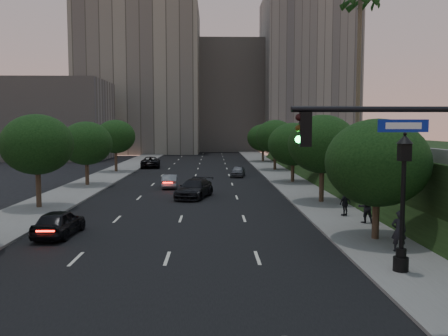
{
  "coord_description": "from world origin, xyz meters",
  "views": [
    {
      "loc": [
        2.02,
        -15.53,
        5.83
      ],
      "look_at": [
        2.64,
        9.93,
        3.6
      ],
      "focal_mm": 38.0,
      "sensor_mm": 36.0,
      "label": 1
    }
  ],
  "objects_px": {
    "pedestrian_a": "(399,231)",
    "pedestrian_c": "(345,203)",
    "sedan_mid_left": "(170,181)",
    "sedan_near_left": "(59,223)",
    "street_lamp": "(403,209)",
    "sedan_near_right": "(194,189)",
    "pedestrian_b": "(366,207)",
    "sedan_far_left": "(151,162)",
    "traffic_signal_mast": "(443,204)",
    "sedan_far_right": "(238,171)"
  },
  "relations": [
    {
      "from": "street_lamp",
      "to": "sedan_near_left",
      "type": "bearing_deg",
      "value": 156.04
    },
    {
      "from": "sedan_near_right",
      "to": "street_lamp",
      "type": "bearing_deg",
      "value": -50.96
    },
    {
      "from": "traffic_signal_mast",
      "to": "sedan_mid_left",
      "type": "relative_size",
      "value": 1.78
    },
    {
      "from": "sedan_far_left",
      "to": "sedan_far_right",
      "type": "bearing_deg",
      "value": 127.39
    },
    {
      "from": "pedestrian_a",
      "to": "pedestrian_c",
      "type": "bearing_deg",
      "value": -83.65
    },
    {
      "from": "sedan_near_right",
      "to": "sedan_far_left",
      "type": "bearing_deg",
      "value": 119.6
    },
    {
      "from": "sedan_mid_left",
      "to": "pedestrian_c",
      "type": "distance_m",
      "value": 19.73
    },
    {
      "from": "sedan_far_left",
      "to": "pedestrian_a",
      "type": "xyz_separation_m",
      "value": [
        17.32,
        -46.48,
        0.3
      ]
    },
    {
      "from": "sedan_near_right",
      "to": "pedestrian_b",
      "type": "height_order",
      "value": "pedestrian_b"
    },
    {
      "from": "street_lamp",
      "to": "sedan_far_left",
      "type": "relative_size",
      "value": 0.99
    },
    {
      "from": "street_lamp",
      "to": "sedan_mid_left",
      "type": "xyz_separation_m",
      "value": [
        -11.5,
        26.84,
        -1.99
      ]
    },
    {
      "from": "sedan_mid_left",
      "to": "pedestrian_a",
      "type": "relative_size",
      "value": 2.09
    },
    {
      "from": "sedan_near_left",
      "to": "sedan_far_right",
      "type": "distance_m",
      "value": 31.82
    },
    {
      "from": "street_lamp",
      "to": "sedan_far_right",
      "type": "relative_size",
      "value": 1.47
    },
    {
      "from": "sedan_near_right",
      "to": "pedestrian_b",
      "type": "xyz_separation_m",
      "value": [
        10.55,
        -10.97,
        0.32
      ]
    },
    {
      "from": "sedan_near_left",
      "to": "pedestrian_c",
      "type": "bearing_deg",
      "value": -160.58
    },
    {
      "from": "sedan_mid_left",
      "to": "street_lamp",
      "type": "bearing_deg",
      "value": 110.34
    },
    {
      "from": "traffic_signal_mast",
      "to": "pedestrian_b",
      "type": "xyz_separation_m",
      "value": [
        2.61,
        14.56,
        -2.59
      ]
    },
    {
      "from": "traffic_signal_mast",
      "to": "pedestrian_b",
      "type": "distance_m",
      "value": 15.02
    },
    {
      "from": "street_lamp",
      "to": "sedan_mid_left",
      "type": "distance_m",
      "value": 29.27
    },
    {
      "from": "sedan_far_left",
      "to": "pedestrian_b",
      "type": "relative_size",
      "value": 3.05
    },
    {
      "from": "traffic_signal_mast",
      "to": "sedan_mid_left",
      "type": "xyz_separation_m",
      "value": [
        -10.54,
        32.0,
        -3.03
      ]
    },
    {
      "from": "pedestrian_b",
      "to": "sedan_far_right",
      "type": "bearing_deg",
      "value": -81.44
    },
    {
      "from": "sedan_mid_left",
      "to": "sedan_near_right",
      "type": "distance_m",
      "value": 6.97
    },
    {
      "from": "sedan_far_left",
      "to": "sedan_far_right",
      "type": "relative_size",
      "value": 1.49
    },
    {
      "from": "sedan_near_left",
      "to": "pedestrian_a",
      "type": "distance_m",
      "value": 17.13
    },
    {
      "from": "sedan_near_left",
      "to": "sedan_mid_left",
      "type": "xyz_separation_m",
      "value": [
        4.09,
        19.91,
        -0.08
      ]
    },
    {
      "from": "sedan_far_left",
      "to": "sedan_near_right",
      "type": "distance_m",
      "value": 29.95
    },
    {
      "from": "street_lamp",
      "to": "sedan_near_right",
      "type": "relative_size",
      "value": 1.06
    },
    {
      "from": "traffic_signal_mast",
      "to": "pedestrian_b",
      "type": "relative_size",
      "value": 3.74
    },
    {
      "from": "pedestrian_a",
      "to": "pedestrian_c",
      "type": "distance_m",
      "value": 8.69
    },
    {
      "from": "street_lamp",
      "to": "pedestrian_b",
      "type": "distance_m",
      "value": 9.67
    },
    {
      "from": "street_lamp",
      "to": "sedan_far_left",
      "type": "distance_m",
      "value": 52.04
    },
    {
      "from": "pedestrian_c",
      "to": "pedestrian_a",
      "type": "bearing_deg",
      "value": 57.7
    },
    {
      "from": "street_lamp",
      "to": "traffic_signal_mast",
      "type": "bearing_deg",
      "value": -100.61
    },
    {
      "from": "traffic_signal_mast",
      "to": "pedestrian_a",
      "type": "height_order",
      "value": "traffic_signal_mast"
    },
    {
      "from": "sedan_near_right",
      "to": "sedan_mid_left",
      "type": "bearing_deg",
      "value": 127.24
    },
    {
      "from": "pedestrian_c",
      "to": "sedan_near_left",
      "type": "bearing_deg",
      "value": -16.69
    },
    {
      "from": "sedan_mid_left",
      "to": "pedestrian_c",
      "type": "xyz_separation_m",
      "value": [
        12.55,
        -15.22,
        0.3
      ]
    },
    {
      "from": "pedestrian_a",
      "to": "pedestrian_b",
      "type": "height_order",
      "value": "pedestrian_a"
    },
    {
      "from": "traffic_signal_mast",
      "to": "sedan_near_right",
      "type": "xyz_separation_m",
      "value": [
        -7.94,
        25.53,
        -2.91
      ]
    },
    {
      "from": "sedan_near_left",
      "to": "sedan_mid_left",
      "type": "height_order",
      "value": "sedan_near_left"
    },
    {
      "from": "sedan_near_left",
      "to": "sedan_near_right",
      "type": "height_order",
      "value": "sedan_near_right"
    },
    {
      "from": "pedestrian_a",
      "to": "sedan_far_right",
      "type": "bearing_deg",
      "value": -74.51
    },
    {
      "from": "sedan_mid_left",
      "to": "sedan_far_left",
      "type": "bearing_deg",
      "value": -80.96
    },
    {
      "from": "sedan_near_left",
      "to": "sedan_far_right",
      "type": "height_order",
      "value": "sedan_near_left"
    },
    {
      "from": "pedestrian_c",
      "to": "sedan_near_right",
      "type": "bearing_deg",
      "value": -73.76
    },
    {
      "from": "pedestrian_a",
      "to": "street_lamp",
      "type": "bearing_deg",
      "value": 76.21
    },
    {
      "from": "traffic_signal_mast",
      "to": "sedan_far_left",
      "type": "relative_size",
      "value": 1.23
    },
    {
      "from": "sedan_mid_left",
      "to": "pedestrian_c",
      "type": "relative_size",
      "value": 2.47
    }
  ]
}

